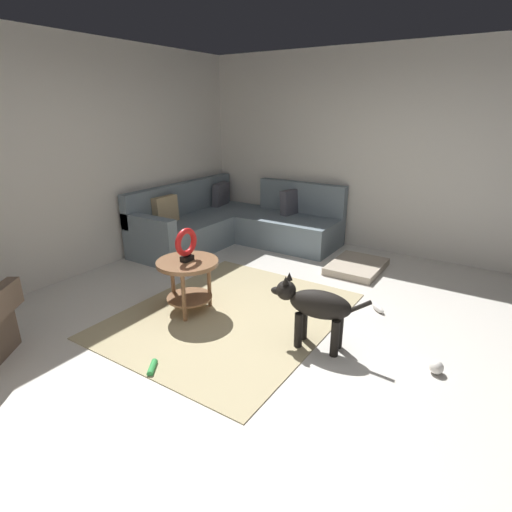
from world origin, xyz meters
TOP-DOWN VIEW (x-y plane):
  - ground_plane at (0.00, 0.00)m, footprint 6.00×6.00m
  - wall_back at (0.00, 2.94)m, footprint 6.00×0.12m
  - wall_right at (2.94, 0.00)m, footprint 0.12×6.00m
  - area_rug at (0.15, 0.70)m, footprint 2.30×1.90m
  - sectional_couch at (1.99, 2.01)m, footprint 2.20×2.25m
  - side_table at (-0.00, 1.10)m, footprint 0.60×0.60m
  - torus_sculpture at (-0.00, 1.10)m, footprint 0.28×0.08m
  - dog_bed_mat at (1.98, 0.08)m, footprint 0.80×0.60m
  - dog at (0.09, -0.22)m, footprint 0.30×0.84m
  - dog_toy_ball at (0.26, -1.18)m, footprint 0.11×0.11m
  - dog_toy_rope at (-0.91, 0.68)m, footprint 0.17×0.14m
  - dog_toy_bone at (1.03, -0.49)m, footprint 0.16×0.18m

SIDE VIEW (x-z plane):
  - ground_plane at x=0.00m, z-range -0.10..0.00m
  - area_rug at x=0.15m, z-range 0.00..0.01m
  - dog_toy_rope at x=-0.91m, z-range 0.00..0.05m
  - dog_toy_bone at x=1.03m, z-range 0.00..0.06m
  - dog_bed_mat at x=1.98m, z-range 0.00..0.09m
  - dog_toy_ball at x=0.26m, z-range 0.00..0.11m
  - sectional_couch at x=1.99m, z-range -0.15..0.73m
  - dog at x=0.09m, z-range 0.06..0.69m
  - side_table at x=0.00m, z-range 0.15..0.69m
  - torus_sculpture at x=0.00m, z-range 0.55..0.87m
  - wall_back at x=0.00m, z-range 0.00..2.70m
  - wall_right at x=2.94m, z-range 0.00..2.70m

